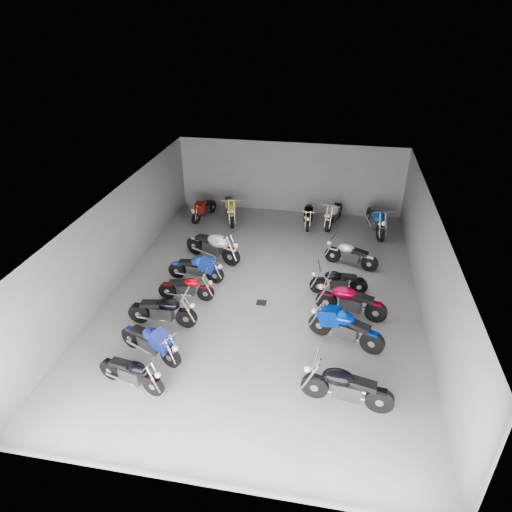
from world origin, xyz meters
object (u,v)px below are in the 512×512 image
object	(u,v)px
motorcycle_right_c	(345,327)
motorcycle_back_b	(230,209)
motorcycle_left_f	(213,246)
motorcycle_right_d	(350,301)
motorcycle_left_d	(187,288)
motorcycle_right_f	(351,255)
motorcycle_left_a	(131,372)
motorcycle_back_f	(376,220)
motorcycle_right_e	(338,281)
motorcycle_back_e	(334,214)
motorcycle_right_a	(346,387)
drain_grate	(261,303)
motorcycle_back_a	(204,209)
motorcycle_back_d	(309,215)
motorcycle_left_e	(197,268)
motorcycle_left_c	(163,310)
motorcycle_left_b	(151,342)

from	to	relation	value
motorcycle_right_c	motorcycle_back_b	xyz separation A→B (m)	(-5.06, 7.50, 0.02)
motorcycle_left_f	motorcycle_right_d	world-z (taller)	motorcycle_left_f
motorcycle_left_d	motorcycle_right_f	bearing A→B (deg)	117.48
motorcycle_right_c	motorcycle_left_a	bearing A→B (deg)	137.81
motorcycle_right_f	motorcycle_back_f	bearing A→B (deg)	-1.50
motorcycle_right_e	motorcycle_back_b	bearing A→B (deg)	36.25
motorcycle_back_e	motorcycle_right_a	bearing A→B (deg)	107.55
drain_grate	motorcycle_left_f	size ratio (longest dim) A/B	0.14
motorcycle_back_a	motorcycle_back_d	world-z (taller)	motorcycle_back_d
motorcycle_left_e	motorcycle_left_f	bearing A→B (deg)	176.21
motorcycle_left_c	motorcycle_right_c	bearing A→B (deg)	90.27
motorcycle_left_b	motorcycle_left_d	bearing A→B (deg)	-159.53
motorcycle_right_a	motorcycle_right_e	size ratio (longest dim) A/B	1.16
motorcycle_right_c	motorcycle_back_a	size ratio (longest dim) A/B	1.16
motorcycle_right_a	motorcycle_back_d	xyz separation A→B (m)	(-1.68, 9.94, -0.06)
motorcycle_left_a	motorcycle_back_f	distance (m)	11.93
motorcycle_left_d	motorcycle_back_f	xyz separation A→B (m)	(6.24, 6.11, 0.13)
motorcycle_right_c	motorcycle_right_d	world-z (taller)	motorcycle_right_c
motorcycle_left_f	motorcycle_right_a	distance (m)	7.96
motorcycle_left_e	motorcycle_right_d	world-z (taller)	motorcycle_right_d
motorcycle_left_a	motorcycle_left_e	world-z (taller)	motorcycle_left_e
motorcycle_left_d	motorcycle_back_d	xyz separation A→B (m)	(3.42, 6.37, 0.03)
motorcycle_left_f	motorcycle_right_a	world-z (taller)	motorcycle_left_f
motorcycle_left_b	motorcycle_left_d	distance (m)	2.82
motorcycle_left_d	motorcycle_left_f	world-z (taller)	motorcycle_left_f
motorcycle_left_d	motorcycle_left_f	bearing A→B (deg)	173.10
motorcycle_left_f	motorcycle_back_e	bearing A→B (deg)	153.18
motorcycle_right_d	motorcycle_back_d	size ratio (longest dim) A/B	1.11
motorcycle_left_f	motorcycle_right_e	distance (m)	4.86
motorcycle_right_c	motorcycle_right_e	bearing A→B (deg)	26.28
motorcycle_back_e	motorcycle_right_d	bearing A→B (deg)	110.31
motorcycle_left_a	motorcycle_left_d	distance (m)	3.96
motorcycle_back_e	motorcycle_right_f	bearing A→B (deg)	115.88
motorcycle_back_d	motorcycle_right_a	bearing A→B (deg)	97.43
motorcycle_left_d	motorcycle_back_a	world-z (taller)	motorcycle_back_a
motorcycle_back_f	motorcycle_left_a	bearing A→B (deg)	45.39
motorcycle_left_b	motorcycle_left_c	world-z (taller)	motorcycle_left_c
motorcycle_right_a	motorcycle_left_d	bearing A→B (deg)	62.14
motorcycle_right_e	motorcycle_right_d	bearing A→B (deg)	-169.45
drain_grate	motorcycle_left_c	distance (m)	3.18
motorcycle_back_a	motorcycle_back_e	xyz separation A→B (m)	(5.71, 0.34, 0.07)
motorcycle_left_a	motorcycle_left_d	xyz separation A→B (m)	(0.16, 3.96, -0.02)
motorcycle_left_b	motorcycle_back_b	world-z (taller)	motorcycle_back_b
motorcycle_right_d	drain_grate	bearing A→B (deg)	98.01
motorcycle_left_f	motorcycle_right_d	distance (m)	5.68
motorcycle_right_a	motorcycle_right_c	distance (m)	2.28
motorcycle_right_e	drain_grate	bearing A→B (deg)	105.29
motorcycle_back_a	motorcycle_right_a	bearing A→B (deg)	138.42
drain_grate	motorcycle_left_d	distance (m)	2.46
motorcycle_right_c	motorcycle_back_a	distance (m)	9.78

